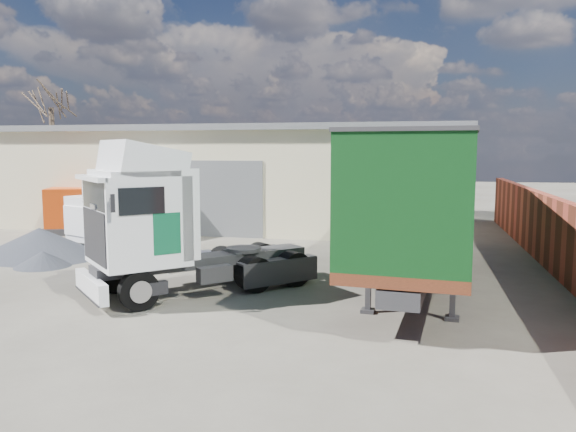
% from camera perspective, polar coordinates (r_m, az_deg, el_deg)
% --- Properties ---
extents(ground, '(120.00, 120.00, 0.00)m').
position_cam_1_polar(ground, '(16.91, -11.65, -7.47)').
color(ground, '#282620').
rests_on(ground, ground).
extents(warehouse, '(30.60, 12.60, 5.42)m').
position_cam_1_polar(warehouse, '(33.49, -9.77, 4.20)').
color(warehouse, beige).
rests_on(warehouse, ground).
extents(brick_boundary_wall, '(0.35, 26.00, 2.50)m').
position_cam_1_polar(brick_boundary_wall, '(21.58, 25.13, -1.51)').
color(brick_boundary_wall, brown).
rests_on(brick_boundary_wall, ground).
extents(bare_tree, '(4.00, 4.00, 9.60)m').
position_cam_1_polar(bare_tree, '(43.01, -22.99, 11.34)').
color(bare_tree, '#382B21').
rests_on(bare_tree, ground).
extents(tractor_unit, '(6.23, 6.29, 4.37)m').
position_cam_1_polar(tractor_unit, '(16.11, -12.22, -1.52)').
color(tractor_unit, black).
rests_on(tractor_unit, ground).
extents(box_trailer, '(4.13, 13.97, 4.58)m').
position_cam_1_polar(box_trailer, '(18.39, 13.82, 2.44)').
color(box_trailer, '#2D2D30').
rests_on(box_trailer, ground).
extents(panel_van, '(4.06, 5.63, 2.13)m').
position_cam_1_polar(panel_van, '(26.30, -16.13, -0.06)').
color(panel_van, black).
rests_on(panel_van, ground).
extents(orange_skip, '(4.15, 3.40, 2.23)m').
position_cam_1_polar(orange_skip, '(29.60, -20.00, 0.28)').
color(orange_skip, '#2D2D30').
rests_on(orange_skip, ground).
extents(gravel_heap, '(6.85, 6.85, 1.09)m').
position_cam_1_polar(gravel_heap, '(23.97, -23.94, -2.47)').
color(gravel_heap, black).
rests_on(gravel_heap, ground).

